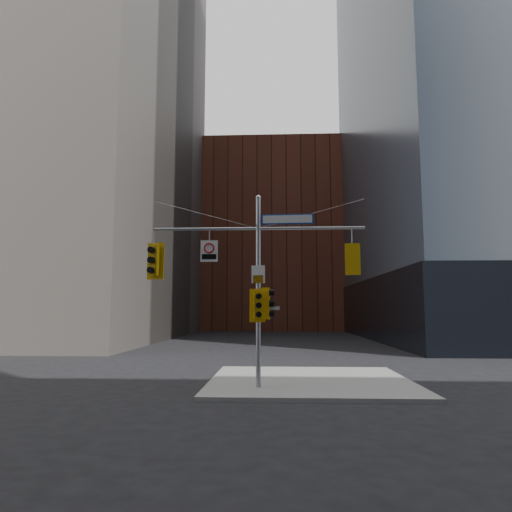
# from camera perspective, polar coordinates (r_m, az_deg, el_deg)

# --- Properties ---
(ground) EXTENTS (160.00, 160.00, 0.00)m
(ground) POSITION_cam_1_polar(r_m,az_deg,el_deg) (15.30, -0.02, -17.83)
(ground) COLOR black
(ground) RESTS_ON ground
(sidewalk_corner) EXTENTS (8.00, 8.00, 0.15)m
(sidewalk_corner) POSITION_cam_1_polar(r_m,az_deg,el_deg) (19.25, 6.73, -15.26)
(sidewalk_corner) COLOR gray
(sidewalk_corner) RESTS_ON ground
(brick_midrise) EXTENTS (26.00, 20.00, 28.00)m
(brick_midrise) POSITION_cam_1_polar(r_m,az_deg,el_deg) (73.83, 2.07, 1.89)
(brick_midrise) COLOR brown
(brick_midrise) RESTS_ON ground
(signal_assembly) EXTENTS (8.00, 0.80, 7.30)m
(signal_assembly) POSITION_cam_1_polar(r_m,az_deg,el_deg) (17.06, 0.29, -1.78)
(signal_assembly) COLOR #999CA2
(signal_assembly) RESTS_ON ground
(traffic_light_west_arm) EXTENTS (0.67, 0.59, 1.42)m
(traffic_light_west_arm) POSITION_cam_1_polar(r_m,az_deg,el_deg) (17.73, -12.69, -0.56)
(traffic_light_west_arm) COLOR #D59E0B
(traffic_light_west_arm) RESTS_ON ground
(traffic_light_east_arm) EXTENTS (0.56, 0.47, 1.18)m
(traffic_light_east_arm) POSITION_cam_1_polar(r_m,az_deg,el_deg) (17.32, 11.95, -0.44)
(traffic_light_east_arm) COLOR #D59E0B
(traffic_light_east_arm) RESTS_ON ground
(traffic_light_pole_side) EXTENTS (0.48, 0.40, 1.17)m
(traffic_light_pole_side) POSITION_cam_1_polar(r_m,az_deg,el_deg) (16.99, 1.41, -5.95)
(traffic_light_pole_side) COLOR #D59E0B
(traffic_light_pole_side) RESTS_ON ground
(traffic_light_pole_front) EXTENTS (0.58, 0.51, 1.22)m
(traffic_light_pole_front) POSITION_cam_1_polar(r_m,az_deg,el_deg) (16.73, 0.25, -6.19)
(traffic_light_pole_front) COLOR #D59E0B
(traffic_light_pole_front) RESTS_ON ground
(street_sign_blade) EXTENTS (1.98, 0.13, 0.39)m
(street_sign_blade) POSITION_cam_1_polar(r_m,az_deg,el_deg) (17.33, 3.94, 4.61)
(street_sign_blade) COLOR #103598
(street_sign_blade) RESTS_ON ground
(regulatory_sign_arm) EXTENTS (0.65, 0.09, 0.82)m
(regulatory_sign_arm) POSITION_cam_1_polar(r_m,az_deg,el_deg) (17.30, -5.88, 0.72)
(regulatory_sign_arm) COLOR silver
(regulatory_sign_arm) RESTS_ON ground
(regulatory_sign_pole) EXTENTS (0.50, 0.09, 0.66)m
(regulatory_sign_pole) POSITION_cam_1_polar(r_m,az_deg,el_deg) (16.93, 0.27, -2.36)
(regulatory_sign_pole) COLOR silver
(regulatory_sign_pole) RESTS_ON ground
(street_blade_ew) EXTENTS (0.68, 0.07, 0.14)m
(street_blade_ew) POSITION_cam_1_polar(r_m,az_deg,el_deg) (17.00, 1.82, -6.53)
(street_blade_ew) COLOR silver
(street_blade_ew) RESTS_ON ground
(street_blade_ns) EXTENTS (0.12, 0.78, 0.16)m
(street_blade_ns) POSITION_cam_1_polar(r_m,az_deg,el_deg) (17.46, 0.35, -7.54)
(street_blade_ns) COLOR #145926
(street_blade_ns) RESTS_ON ground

